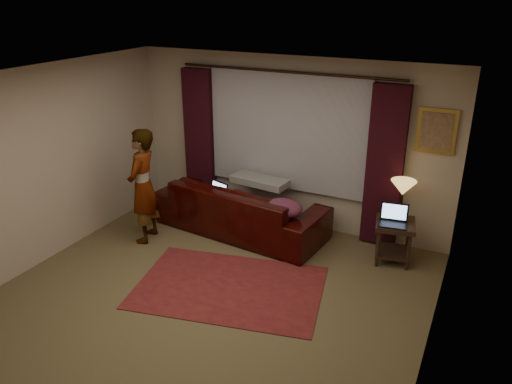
# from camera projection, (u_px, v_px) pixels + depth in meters

# --- Properties ---
(floor) EXTENTS (5.00, 5.00, 0.01)m
(floor) POSITION_uv_depth(u_px,v_px,m) (205.00, 302.00, 5.96)
(floor) COLOR brown
(floor) RESTS_ON ground
(ceiling) EXTENTS (5.00, 5.00, 0.02)m
(ceiling) POSITION_uv_depth(u_px,v_px,m) (194.00, 83.00, 4.97)
(ceiling) COLOR silver
(ceiling) RESTS_ON ground
(wall_back) EXTENTS (5.00, 0.02, 2.60)m
(wall_back) POSITION_uv_depth(u_px,v_px,m) (288.00, 143.00, 7.54)
(wall_back) COLOR #BDAF97
(wall_back) RESTS_ON ground
(wall_front) EXTENTS (5.00, 0.02, 2.60)m
(wall_front) POSITION_uv_depth(u_px,v_px,m) (4.00, 335.00, 3.39)
(wall_front) COLOR #BDAF97
(wall_front) RESTS_ON ground
(wall_left) EXTENTS (0.02, 5.00, 2.60)m
(wall_left) POSITION_uv_depth(u_px,v_px,m) (36.00, 169.00, 6.48)
(wall_left) COLOR #BDAF97
(wall_left) RESTS_ON ground
(wall_right) EXTENTS (0.02, 5.00, 2.60)m
(wall_right) POSITION_uv_depth(u_px,v_px,m) (438.00, 252.00, 4.45)
(wall_right) COLOR #BDAF97
(wall_right) RESTS_ON ground
(sheer_curtain) EXTENTS (2.50, 0.05, 1.80)m
(sheer_curtain) POSITION_uv_depth(u_px,v_px,m) (287.00, 131.00, 7.42)
(sheer_curtain) COLOR #A6A6AD
(sheer_curtain) RESTS_ON wall_back
(drape_left) EXTENTS (0.50, 0.14, 2.30)m
(drape_left) POSITION_uv_depth(u_px,v_px,m) (200.00, 140.00, 8.10)
(drape_left) COLOR black
(drape_left) RESTS_ON floor
(drape_right) EXTENTS (0.50, 0.14, 2.30)m
(drape_right) POSITION_uv_depth(u_px,v_px,m) (385.00, 167.00, 6.89)
(drape_right) COLOR black
(drape_right) RESTS_ON floor
(curtain_rod) EXTENTS (0.04, 0.04, 3.40)m
(curtain_rod) POSITION_uv_depth(u_px,v_px,m) (287.00, 72.00, 7.04)
(curtain_rod) COLOR black
(curtain_rod) RESTS_ON wall_back
(picture_frame) EXTENTS (0.50, 0.04, 0.60)m
(picture_frame) POSITION_uv_depth(u_px,v_px,m) (437.00, 131.00, 6.49)
(picture_frame) COLOR gold
(picture_frame) RESTS_ON wall_back
(sofa) EXTENTS (2.72, 1.41, 1.05)m
(sofa) POSITION_uv_depth(u_px,v_px,m) (241.00, 199.00, 7.52)
(sofa) COLOR black
(sofa) RESTS_ON floor
(throw_blanket) EXTENTS (0.91, 0.44, 0.10)m
(throw_blanket) POSITION_uv_depth(u_px,v_px,m) (260.00, 163.00, 7.43)
(throw_blanket) COLOR gray
(throw_blanket) RESTS_ON sofa
(clothing_pile) EXTENTS (0.61, 0.50, 0.24)m
(clothing_pile) POSITION_uv_depth(u_px,v_px,m) (283.00, 208.00, 6.91)
(clothing_pile) COLOR #5F263E
(clothing_pile) RESTS_ON sofa
(laptop_sofa) EXTENTS (0.44, 0.46, 0.25)m
(laptop_sofa) POSITION_uv_depth(u_px,v_px,m) (213.00, 192.00, 7.45)
(laptop_sofa) COLOR black
(laptop_sofa) RESTS_ON sofa
(area_rug) EXTENTS (2.56, 1.97, 0.01)m
(area_rug) POSITION_uv_depth(u_px,v_px,m) (229.00, 287.00, 6.25)
(area_rug) COLOR maroon
(area_rug) RESTS_ON floor
(end_table) EXTENTS (0.60, 0.60, 0.59)m
(end_table) POSITION_uv_depth(u_px,v_px,m) (393.00, 242.00, 6.75)
(end_table) COLOR black
(end_table) RESTS_ON floor
(tiffany_lamp) EXTENTS (0.35, 0.35, 0.54)m
(tiffany_lamp) POSITION_uv_depth(u_px,v_px,m) (402.00, 199.00, 6.67)
(tiffany_lamp) COLOR olive
(tiffany_lamp) RESTS_ON end_table
(laptop_table) EXTENTS (0.41, 0.44, 0.26)m
(laptop_table) POSITION_uv_depth(u_px,v_px,m) (394.00, 216.00, 6.51)
(laptop_table) COLOR black
(laptop_table) RESTS_ON end_table
(person) EXTENTS (0.60, 0.60, 1.69)m
(person) POSITION_uv_depth(u_px,v_px,m) (143.00, 186.00, 7.14)
(person) COLOR gray
(person) RESTS_ON floor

